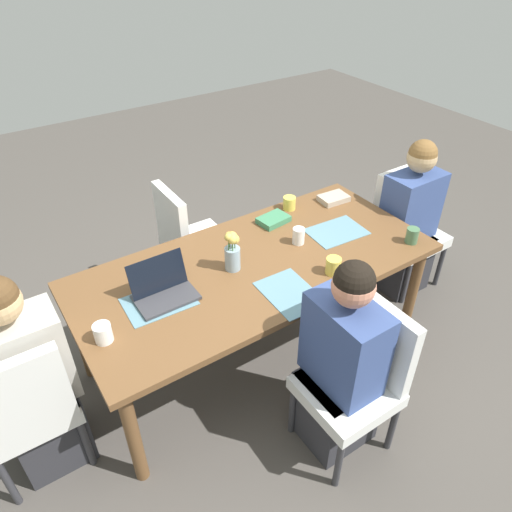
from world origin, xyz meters
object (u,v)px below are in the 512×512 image
Objects in this scene: chair_head_left_left_mid at (404,223)px; coffee_mug_far_left at (412,236)px; chair_head_right_left_far at (25,406)px; coffee_mug_centre_right at (333,266)px; person_far_left_near at (341,369)px; coffee_mug_near_right at (289,203)px; flower_vase at (232,251)px; dining_table at (256,272)px; coffee_mug_centre_left at (103,333)px; book_blue_cover at (334,198)px; person_head_right_left_far at (33,386)px; coffee_mug_near_left at (299,236)px; chair_far_left_near at (359,373)px; laptop_head_right_left_far at (163,290)px; chair_near_right_near at (189,238)px; person_head_left_left_mid at (407,227)px; book_red_cover at (273,220)px.

coffee_mug_far_left is at bearing 42.22° from chair_head_left_left_mid.
chair_head_right_left_far is 1.73m from coffee_mug_centre_right.
person_far_left_near reaches higher than coffee_mug_near_right.
dining_table is at bearing 168.28° from flower_vase.
flower_vase is at bearing -170.15° from coffee_mug_centre_left.
book_blue_cover is (-2.24, -0.39, 0.25)m from chair_head_right_left_far.
chair_head_left_left_mid is 0.62m from book_blue_cover.
coffee_mug_far_left reaches higher than book_blue_cover.
flower_vase is (-1.17, -0.04, 0.33)m from person_head_right_left_far.
person_far_left_near is (-0.01, 0.76, -0.13)m from dining_table.
person_head_right_left_far is (1.33, -0.75, 0.00)m from person_far_left_near.
coffee_mug_near_left is 0.35m from coffee_mug_centre_right.
chair_head_right_left_far is (1.39, -0.68, -0.03)m from person_far_left_near.
coffee_mug_near_left is (-0.33, -0.03, 0.12)m from dining_table.
chair_far_left_near is at bearing 153.23° from chair_head_right_left_far.
laptop_head_right_left_far is 0.91m from coffee_mug_near_left.
book_blue_cover is at bearing -160.56° from dining_table.
coffee_mug_far_left is (-0.84, -0.46, 0.28)m from chair_far_left_near.
coffee_mug_near_right is at bearing -167.78° from person_head_right_left_far.
chair_head_right_left_far is 3.59× the size of flower_vase.
person_head_right_left_far is 11.94× the size of coffee_mug_centre_right.
laptop_head_right_left_far is 0.40m from coffee_mug_centre_left.
chair_near_right_near reaches higher than dining_table.
book_blue_cover is at bearing -171.81° from person_head_right_left_far.
coffee_mug_near_left reaches higher than coffee_mug_near_right.
chair_head_left_left_mid and chair_near_right_near have the same top height.
chair_near_right_near is 0.83m from flower_vase.
chair_head_right_left_far is at bearing 51.24° from person_head_right_left_far.
flower_vase is (1.45, -0.06, 0.33)m from person_head_left_left_mid.
flower_vase is 2.40× the size of coffee_mug_near_left.
chair_far_left_near is 8.99× the size of coffee_mug_centre_right.
chair_head_right_left_far is 1.78m from book_red_cover.
dining_table is 23.96× the size of coffee_mug_near_right.
person_head_right_left_far is (1.32, 0.01, -0.13)m from dining_table.
person_far_left_near reaches higher than chair_far_left_near.
coffee_mug_centre_right is at bearing 158.88° from laptop_head_right_left_far.
chair_head_left_left_mid is 0.10m from person_head_left_left_mid.
book_red_cover is at bearing 131.75° from chair_near_right_near.
coffee_mug_far_left is (0.39, 0.33, 0.25)m from person_head_left_left_mid.
person_head_right_left_far is at bearing -10.90° from coffee_mug_centre_right.
person_head_right_left_far reaches higher than book_blue_cover.
coffee_mug_far_left is (-0.91, -0.40, 0.25)m from person_far_left_near.
coffee_mug_near_right is at bearing -28.48° from person_head_left_left_mid.
chair_head_left_left_mid is (-1.29, -0.87, 0.00)m from chair_far_left_near.
person_head_left_left_mid is (0.06, 0.07, 0.03)m from chair_head_left_left_mid.
chair_head_right_left_far is at bearing 3.45° from dining_table.
book_blue_cover is (-1.44, -0.28, -0.02)m from laptop_head_right_left_far.
book_red_cover is (-0.34, -1.07, 0.22)m from person_far_left_near.
coffee_mug_near_right is at bearing -166.03° from chair_head_right_left_far.
person_head_right_left_far is (2.63, -0.02, 0.00)m from person_head_left_left_mid.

